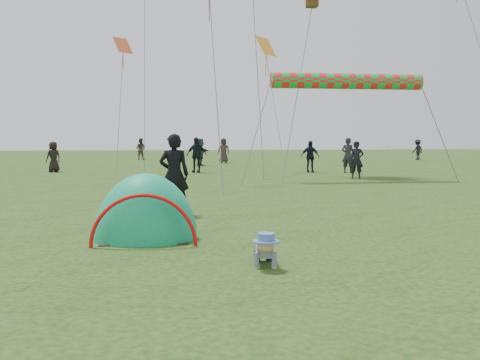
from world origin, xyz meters
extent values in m
plane|color=#103C08|center=(0.00, 0.00, 0.00)|extent=(140.00, 140.00, 0.00)
ellipsoid|color=#108479|center=(-1.45, 2.27, 0.00)|extent=(1.83, 1.52, 2.32)
imported|color=black|center=(-0.91, 5.23, 0.93)|extent=(0.72, 0.50, 1.86)
imported|color=black|center=(7.11, 15.17, 0.81)|extent=(0.67, 0.53, 1.62)
imported|color=#463932|center=(-3.15, 36.69, 0.86)|extent=(1.00, 0.88, 1.72)
imported|color=black|center=(6.20, 19.48, 0.81)|extent=(0.97, 0.45, 1.62)
imported|color=#27343B|center=(1.05, 26.74, 0.87)|extent=(1.19, 1.66, 1.73)
imported|color=black|center=(18.91, 33.45, 0.82)|extent=(1.21, 0.96, 1.64)
imported|color=black|center=(-6.85, 21.42, 0.79)|extent=(0.91, 0.88, 1.58)
imported|color=#25242A|center=(7.98, 18.80, 0.89)|extent=(0.77, 0.73, 1.78)
imported|color=black|center=(0.44, 19.99, 0.90)|extent=(1.13, 0.68, 1.79)
imported|color=#3B2C2A|center=(2.88, 30.04, 0.87)|extent=(0.96, 0.74, 1.75)
cylinder|color=red|center=(6.28, 14.19, 4.08)|extent=(6.33, 0.64, 0.64)
plane|color=#E45C2E|center=(-3.16, 20.28, 6.33)|extent=(0.97, 0.97, 0.79)
plane|color=orange|center=(4.20, 21.12, 6.58)|extent=(1.27, 1.27, 1.03)
camera|label=1|loc=(-1.09, -7.11, 1.77)|focal=40.00mm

